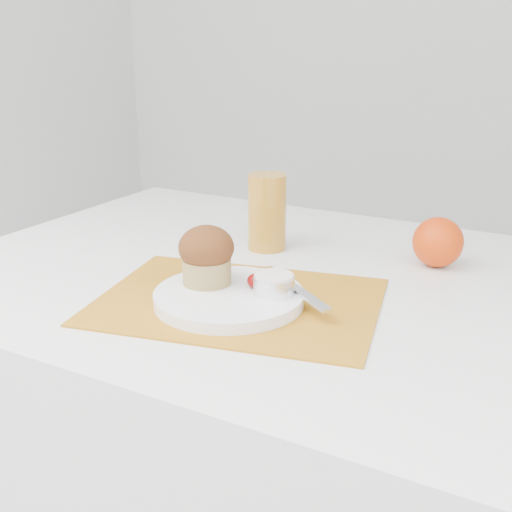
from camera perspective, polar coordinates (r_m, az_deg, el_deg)
The scene contains 11 objects.
table at distance 1.21m, azimuth 3.75°, elevation -18.79°, with size 1.20×0.80×0.75m, color white.
placemat at distance 0.93m, azimuth -1.58°, elevation -4.04°, with size 0.40×0.29×0.00m, color #BA7619.
plate at distance 0.92m, azimuth -2.42°, elevation -3.68°, with size 0.21×0.21×0.02m, color white.
ramekin at distance 0.90m, azimuth 1.61°, elevation -2.61°, with size 0.06×0.06×0.03m, color silver.
cream at distance 0.90m, azimuth 1.62°, elevation -1.85°, with size 0.05×0.05×0.01m, color white.
raspberry_near at distance 0.94m, azimuth 0.30°, elevation -2.02°, with size 0.02×0.02×0.02m, color #5F020B.
raspberry_far at distance 0.92m, azimuth -0.11°, elevation -2.21°, with size 0.02×0.02×0.02m, color #550302.
butter_knife at distance 0.92m, azimuth 3.47°, elevation -2.83°, with size 0.18×0.01×0.00m, color silver.
orange at distance 1.10m, azimuth 15.86°, elevation 1.20°, with size 0.08×0.08×0.08m, color #E23E07.
juice_glass at distance 1.14m, azimuth 0.99°, elevation 3.93°, with size 0.07×0.07×0.14m, color #C68525.
muffin at distance 0.93m, azimuth -4.42°, elevation 0.12°, with size 0.08×0.08×0.09m.
Camera 1 is at (0.39, -0.82, 1.12)m, focal length 45.00 mm.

